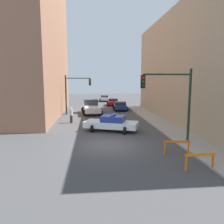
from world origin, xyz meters
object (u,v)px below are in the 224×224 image
object	(u,v)px
traffic_light_near	(174,94)
white_truck	(91,107)
traffic_light_far	(74,89)
parked_car_far	(105,98)
pedestrian_crossing	(71,115)
parked_car_near	(120,106)
barrier_front	(200,159)
parked_car_mid	(113,102)
barrier_mid	(177,145)
police_car	(112,123)

from	to	relation	value
traffic_light_near	white_truck	distance (m)	16.13
traffic_light_far	traffic_light_near	bearing A→B (deg)	-61.28
parked_car_far	pedestrian_crossing	size ratio (longest dim) A/B	2.64
parked_car_near	traffic_light_near	bearing A→B (deg)	-81.63
traffic_light_near	barrier_front	size ratio (longest dim) A/B	3.25
traffic_light_far	parked_car_mid	world-z (taller)	traffic_light_far
parked_car_mid	barrier_mid	xyz separation A→B (m)	(1.22, -26.52, -0.06)
traffic_light_near	barrier_mid	world-z (taller)	traffic_light_near
pedestrian_crossing	parked_car_far	bearing A→B (deg)	55.10
parked_car_far	barrier_mid	distance (m)	35.05
traffic_light_far	parked_car_near	xyz separation A→B (m)	(6.64, 3.25, -2.72)
white_truck	parked_car_near	xyz separation A→B (m)	(4.40, 3.08, -0.23)
pedestrian_crossing	barrier_mid	xyz separation A→B (m)	(7.27, -10.83, -0.24)
barrier_mid	pedestrian_crossing	bearing A→B (deg)	123.85
barrier_mid	traffic_light_near	bearing A→B (deg)	74.95
traffic_light_far	police_car	xyz separation A→B (m)	(4.03, -10.45, -2.67)
barrier_front	police_car	bearing A→B (deg)	111.61
pedestrian_crossing	white_truck	bearing A→B (deg)	48.63
parked_car_near	parked_car_far	world-z (taller)	same
parked_car_mid	pedestrian_crossing	world-z (taller)	pedestrian_crossing
traffic_light_far	parked_car_near	bearing A→B (deg)	26.08
parked_car_mid	barrier_mid	world-z (taller)	parked_car_mid
police_car	pedestrian_crossing	distance (m)	5.72
traffic_light_near	barrier_front	xyz separation A→B (m)	(-0.42, -4.85, -2.91)
traffic_light_near	traffic_light_far	bearing A→B (deg)	118.72
parked_car_mid	pedestrian_crossing	xyz separation A→B (m)	(-6.04, -15.69, 0.19)
police_car	parked_car_near	size ratio (longest dim) A/B	1.14
white_truck	parked_car_far	world-z (taller)	white_truck
barrier_mid	parked_car_far	bearing A→B (deg)	93.59
traffic_light_near	police_car	size ratio (longest dim) A/B	1.03
white_truck	parked_car_near	distance (m)	5.38
traffic_light_near	traffic_light_far	world-z (taller)	traffic_light_near
traffic_light_near	parked_car_far	distance (m)	32.75
police_car	barrier_front	bearing A→B (deg)	-137.96
police_car	parked_car_mid	size ratio (longest dim) A/B	1.14
parked_car_near	parked_car_mid	bearing A→B (deg)	98.59
parked_car_near	parked_car_far	size ratio (longest dim) A/B	1.01
parked_car_near	parked_car_mid	world-z (taller)	same
parked_car_far	white_truck	bearing A→B (deg)	-96.41
traffic_light_far	police_car	size ratio (longest dim) A/B	1.03
traffic_light_near	pedestrian_crossing	bearing A→B (deg)	133.51
white_truck	parked_car_near	world-z (taller)	white_truck
traffic_light_far	police_car	distance (m)	11.51
police_car	pedestrian_crossing	size ratio (longest dim) A/B	3.04
traffic_light_near	white_truck	world-z (taller)	traffic_light_near
parked_car_mid	barrier_front	size ratio (longest dim) A/B	2.76
police_car	white_truck	size ratio (longest dim) A/B	0.91
traffic_light_near	barrier_mid	bearing A→B (deg)	-105.05
traffic_light_near	white_truck	xyz separation A→B (m)	(-5.79, 14.82, -2.62)
police_car	parked_car_near	distance (m)	13.95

